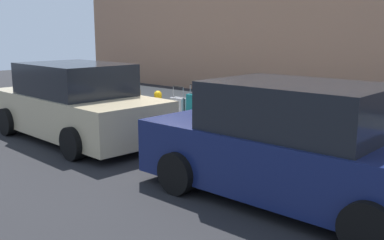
# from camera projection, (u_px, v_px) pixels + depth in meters

# --- Properties ---
(ground_plane) EXTENTS (40.00, 40.00, 0.00)m
(ground_plane) POSITION_uv_depth(u_px,v_px,m) (165.00, 132.00, 10.79)
(ground_plane) COLOR black
(sidewalk_curb) EXTENTS (18.00, 5.00, 0.14)m
(sidewalk_curb) POSITION_uv_depth(u_px,v_px,m) (229.00, 115.00, 12.57)
(sidewalk_curb) COLOR #9E9B93
(sidewalk_curb) RESTS_ON ground_plane
(suitcase_silver_0) EXTENTS (0.37, 0.24, 0.89)m
(suitcase_silver_0) POSITION_uv_depth(u_px,v_px,m) (318.00, 132.00, 8.67)
(suitcase_silver_0) COLOR #9EA0A8
(suitcase_silver_0) RESTS_ON sidewalk_curb
(suitcase_navy_1) EXTENTS (0.41, 0.21, 1.10)m
(suitcase_navy_1) POSITION_uv_depth(u_px,v_px,m) (293.00, 125.00, 8.96)
(suitcase_navy_1) COLOR navy
(suitcase_navy_1) RESTS_ON sidewalk_curb
(suitcase_black_2) EXTENTS (0.46, 0.25, 0.61)m
(suitcase_black_2) POSITION_uv_depth(u_px,v_px,m) (272.00, 126.00, 9.43)
(suitcase_black_2) COLOR black
(suitcase_black_2) RESTS_ON sidewalk_curb
(suitcase_olive_3) EXTENTS (0.44, 0.27, 0.98)m
(suitcase_olive_3) POSITION_uv_depth(u_px,v_px,m) (248.00, 120.00, 9.75)
(suitcase_olive_3) COLOR #59601E
(suitcase_olive_3) RESTS_ON sidewalk_curb
(suitcase_red_4) EXTENTS (0.42, 0.21, 0.91)m
(suitcase_red_4) POSITION_uv_depth(u_px,v_px,m) (230.00, 116.00, 10.15)
(suitcase_red_4) COLOR red
(suitcase_red_4) RESTS_ON sidewalk_curb
(suitcase_maroon_5) EXTENTS (0.39, 0.24, 0.81)m
(suitcase_maroon_5) POSITION_uv_depth(u_px,v_px,m) (210.00, 117.00, 10.48)
(suitcase_maroon_5) COLOR maroon
(suitcase_maroon_5) RESTS_ON sidewalk_curb
(suitcase_teal_6) EXTENTS (0.39, 0.29, 1.00)m
(suitcase_teal_6) POSITION_uv_depth(u_px,v_px,m) (195.00, 109.00, 10.83)
(suitcase_teal_6) COLOR #0F606B
(suitcase_teal_6) RESTS_ON sidewalk_curb
(suitcase_silver_7) EXTENTS (0.43, 0.21, 0.91)m
(suitcase_silver_7) POSITION_uv_depth(u_px,v_px,m) (178.00, 110.00, 11.17)
(suitcase_silver_7) COLOR #9EA0A8
(suitcase_silver_7) RESTS_ON sidewalk_curb
(fire_hydrant) EXTENTS (0.39, 0.21, 0.72)m
(fire_hydrant) POSITION_uv_depth(u_px,v_px,m) (158.00, 104.00, 11.76)
(fire_hydrant) COLOR #D89E0C
(fire_hydrant) RESTS_ON sidewalk_curb
(bollard_post) EXTENTS (0.16, 0.16, 0.70)m
(bollard_post) POSITION_uv_depth(u_px,v_px,m) (138.00, 102.00, 12.08)
(bollard_post) COLOR brown
(bollard_post) RESTS_ON sidewalk_curb
(parked_car_navy_0) EXTENTS (4.60, 2.08, 1.70)m
(parked_car_navy_0) POSITION_uv_depth(u_px,v_px,m) (295.00, 147.00, 6.22)
(parked_car_navy_0) COLOR #141E4C
(parked_car_navy_0) RESTS_ON ground_plane
(parked_car_beige_1) EXTENTS (4.75, 2.24, 1.70)m
(parked_car_beige_1) POSITION_uv_depth(u_px,v_px,m) (76.00, 104.00, 9.92)
(parked_car_beige_1) COLOR tan
(parked_car_beige_1) RESTS_ON ground_plane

